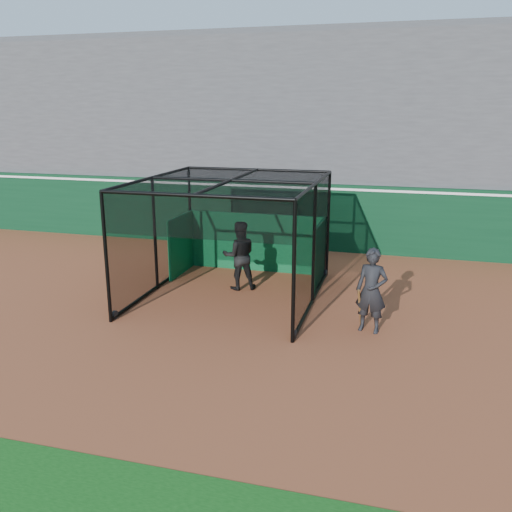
# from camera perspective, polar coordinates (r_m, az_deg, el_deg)

# --- Properties ---
(ground) EXTENTS (120.00, 120.00, 0.00)m
(ground) POSITION_cam_1_polar(r_m,az_deg,el_deg) (13.06, -3.48, -8.11)
(ground) COLOR brown
(ground) RESTS_ON ground
(outfield_wall) EXTENTS (50.00, 0.50, 2.50)m
(outfield_wall) POSITION_cam_1_polar(r_m,az_deg,el_deg) (20.59, 4.10, 4.37)
(outfield_wall) COLOR #09331A
(outfield_wall) RESTS_ON ground
(grandstand) EXTENTS (50.00, 7.85, 8.95)m
(grandstand) POSITION_cam_1_polar(r_m,az_deg,el_deg) (23.93, 6.09, 13.55)
(grandstand) COLOR #4C4C4F
(grandstand) RESTS_ON ground
(batting_cage) EXTENTS (4.74, 5.49, 3.29)m
(batting_cage) POSITION_cam_1_polar(r_m,az_deg,el_deg) (15.12, -2.61, 1.75)
(batting_cage) COLOR black
(batting_cage) RESTS_ON ground
(batter) EXTENTS (1.22, 1.10, 2.03)m
(batter) POSITION_cam_1_polar(r_m,az_deg,el_deg) (15.84, -1.77, 0.05)
(batter) COLOR black
(batter) RESTS_ON ground
(on_deck_player) EXTENTS (0.83, 0.62, 2.04)m
(on_deck_player) POSITION_cam_1_polar(r_m,az_deg,el_deg) (13.08, 12.06, -3.60)
(on_deck_player) COLOR black
(on_deck_player) RESTS_ON ground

